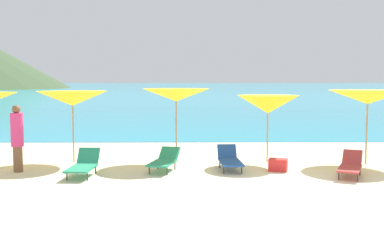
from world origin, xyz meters
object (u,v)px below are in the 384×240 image
Objects in this scene: umbrella_3 at (268,104)px; lounge_chair_0 at (230,159)px; umbrella_1 at (72,98)px; lounge_chair_3 at (350,165)px; lounge_chair_4 at (164,160)px; umbrella_4 at (368,97)px; beachgoer_0 at (17,136)px; umbrella_2 at (176,95)px; cooler_box at (278,165)px; lounge_chair_1 at (83,165)px.

umbrella_3 reaches higher than lounge_chair_0.
umbrella_1 is at bearing 179.20° from umbrella_3.
lounge_chair_3 reaches higher than lounge_chair_4.
umbrella_3 is 0.82× the size of umbrella_4.
umbrella_1 reaches higher than beachgoer_0.
lounge_chair_3 is at bearing -19.50° from lounge_chair_0.
umbrella_1 is 1.00× the size of umbrella_2.
cooler_box is at bearing -159.35° from umbrella_4.
lounge_chair_0 is at bearing -171.65° from cooler_box.
umbrella_4 is 1.55× the size of lounge_chair_3.
umbrella_1 is at bearing -175.87° from cooler_box.
umbrella_4 is at bearing -2.19° from umbrella_1.
umbrella_3 is at bearing 24.07° from lounge_chair_1.
cooler_box is at bearing -176.80° from lounge_chair_3.
lounge_chair_0 is (-1.25, -1.12, -1.49)m from umbrella_3.
lounge_chair_3 is at bearing -24.36° from umbrella_2.
umbrella_2 is 1.24× the size of beachgoer_0.
cooler_box is (5.23, 0.60, -0.13)m from lounge_chair_1.
umbrella_2 is 3.69m from cooler_box.
beachgoer_0 is (-1.92, 0.55, 0.68)m from lounge_chair_1.
umbrella_4 reaches higher than lounge_chair_4.
umbrella_2 is at bearing 91.67° from lounge_chair_4.
lounge_chair_4 is at bearing 21.14° from lounge_chair_1.
cooler_box is (0.07, -1.33, -1.61)m from umbrella_3.
beachgoer_0 is at bearing -162.21° from cooler_box.
beachgoer_0 is 3.67× the size of cooler_box.
lounge_chair_0 is (4.68, -1.21, -1.66)m from umbrella_1.
umbrella_2 is 5.35m from lounge_chair_3.
cooler_box is at bearing -12.19° from lounge_chair_0.
umbrella_3 reaches higher than lounge_chair_1.
lounge_chair_1 is (-5.16, -1.93, -1.48)m from umbrella_3.
cooler_box is (6.00, -1.42, -1.78)m from umbrella_1.
umbrella_3 is 1.28× the size of lounge_chair_3.
lounge_chair_0 reaches higher than cooler_box.
beachgoer_0 is at bearing -161.48° from umbrella_2.
lounge_chair_1 reaches higher than lounge_chair_3.
umbrella_3 reaches higher than beachgoer_0.
beachgoer_0 is at bearing -168.96° from umbrella_3.
umbrella_2 reaches higher than lounge_chair_4.
umbrella_4 is 10.12m from beachgoer_0.
umbrella_1 is 2.10m from beachgoer_0.
umbrella_3 is 2.25m from lounge_chair_0.
umbrella_2 is at bearing 178.79° from umbrella_3.
umbrella_2 is 1.11× the size of umbrella_3.
umbrella_4 is 1.63× the size of lounge_chair_0.
lounge_chair_0 is 1.34m from cooler_box.
cooler_box is at bearing -120.24° from beachgoer_0.
lounge_chair_1 is at bearing -140.15° from umbrella_2.
lounge_chair_0 is at bearing -171.61° from lounge_chair_3.
umbrella_4 is 6.33m from lounge_chair_4.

